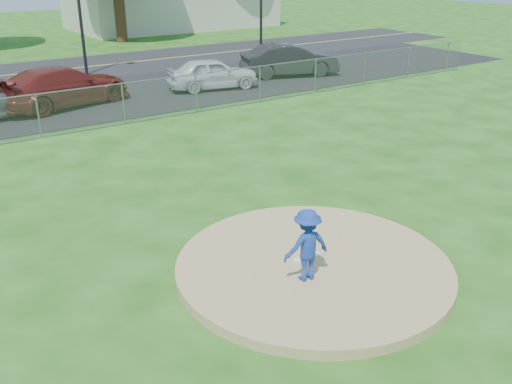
% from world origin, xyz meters
% --- Properties ---
extents(ground, '(120.00, 120.00, 0.00)m').
position_xyz_m(ground, '(0.00, 10.00, 0.00)').
color(ground, '#1B4F11').
rests_on(ground, ground).
extents(pitchers_mound, '(5.40, 5.40, 0.20)m').
position_xyz_m(pitchers_mound, '(0.00, 0.00, 0.10)').
color(pitchers_mound, tan).
rests_on(pitchers_mound, ground).
extents(pitching_rubber, '(0.60, 0.15, 0.04)m').
position_xyz_m(pitching_rubber, '(0.00, 0.20, 0.22)').
color(pitching_rubber, white).
rests_on(pitching_rubber, pitchers_mound).
extents(chain_link_fence, '(40.00, 0.06, 1.50)m').
position_xyz_m(chain_link_fence, '(0.00, 12.00, 0.75)').
color(chain_link_fence, gray).
rests_on(chain_link_fence, ground).
extents(parking_lot, '(50.00, 8.00, 0.01)m').
position_xyz_m(parking_lot, '(0.00, 16.50, 0.01)').
color(parking_lot, black).
rests_on(parking_lot, ground).
extents(street, '(60.00, 7.00, 0.01)m').
position_xyz_m(street, '(0.00, 24.00, 0.00)').
color(street, black).
rests_on(street, ground).
extents(commercial_building, '(16.40, 9.40, 4.30)m').
position_xyz_m(commercial_building, '(16.00, 38.00, 2.16)').
color(commercial_building, '#BCB7A1').
rests_on(commercial_building, ground).
extents(pitcher, '(0.96, 0.63, 1.39)m').
position_xyz_m(pitcher, '(-0.50, -0.37, 0.89)').
color(pitcher, '#1B3898').
rests_on(pitcher, pitchers_mound).
extents(parked_car_darkred, '(5.95, 3.63, 1.61)m').
position_xyz_m(parked_car_darkred, '(0.03, 15.95, 0.82)').
color(parked_car_darkred, maroon).
rests_on(parked_car_darkred, parking_lot).
extents(parked_car_pearl, '(4.39, 2.51, 1.41)m').
position_xyz_m(parked_car_pearl, '(6.65, 15.28, 0.71)').
color(parked_car_pearl, silver).
rests_on(parked_car_pearl, parking_lot).
extents(parked_car_charcoal, '(5.15, 3.14, 1.60)m').
position_xyz_m(parked_car_charcoal, '(11.41, 15.71, 0.81)').
color(parked_car_charcoal, '#242427').
rests_on(parked_car_charcoal, parking_lot).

